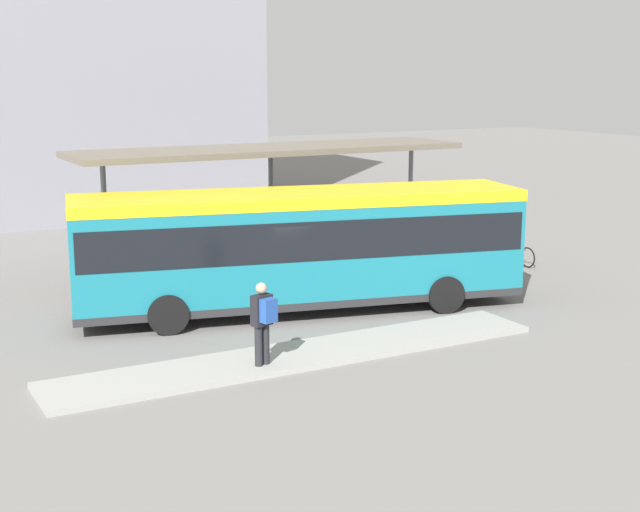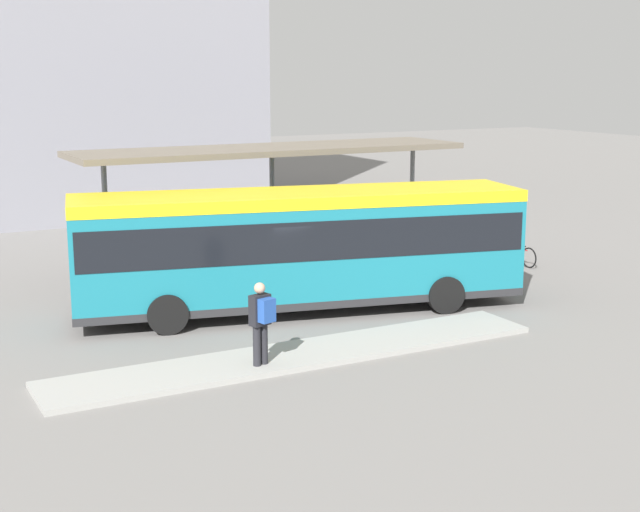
{
  "view_description": "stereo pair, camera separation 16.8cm",
  "coord_description": "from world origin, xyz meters",
  "px_view_note": "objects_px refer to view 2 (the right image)",
  "views": [
    {
      "loc": [
        -10.52,
        -20.31,
        6.22
      ],
      "look_at": [
        0.58,
        0.0,
        1.44
      ],
      "focal_mm": 50.0,
      "sensor_mm": 36.0,
      "label": 1
    },
    {
      "loc": [
        -10.37,
        -20.39,
        6.22
      ],
      "look_at": [
        0.58,
        0.0,
        1.44
      ],
      "focal_mm": 50.0,
      "sensor_mm": 36.0,
      "label": 2
    }
  ],
  "objects_px": {
    "pedestrian_waiting": "(262,318)",
    "potted_planter_near_shelter": "(291,265)",
    "bicycle_blue": "(499,251)",
    "bicycle_red": "(519,255)",
    "bicycle_yellow": "(491,246)",
    "bicycle_white": "(469,242)",
    "city_bus": "(301,242)"
  },
  "relations": [
    {
      "from": "bicycle_blue",
      "to": "potted_planter_near_shelter",
      "type": "xyz_separation_m",
      "value": [
        -7.97,
        -0.36,
        0.4
      ]
    },
    {
      "from": "pedestrian_waiting",
      "to": "bicycle_blue",
      "type": "xyz_separation_m",
      "value": [
        11.7,
        6.45,
        -0.81
      ]
    },
    {
      "from": "bicycle_white",
      "to": "potted_planter_near_shelter",
      "type": "distance_m",
      "value": 8.24
    },
    {
      "from": "bicycle_white",
      "to": "bicycle_yellow",
      "type": "bearing_deg",
      "value": 10.21
    },
    {
      "from": "pedestrian_waiting",
      "to": "potted_planter_near_shelter",
      "type": "height_order",
      "value": "pedestrian_waiting"
    },
    {
      "from": "pedestrian_waiting",
      "to": "city_bus",
      "type": "bearing_deg",
      "value": -52.42
    },
    {
      "from": "bicycle_red",
      "to": "potted_planter_near_shelter",
      "type": "relative_size",
      "value": 1.12
    },
    {
      "from": "city_bus",
      "to": "bicycle_yellow",
      "type": "xyz_separation_m",
      "value": [
        9.1,
        3.37,
        -1.51
      ]
    },
    {
      "from": "city_bus",
      "to": "pedestrian_waiting",
      "type": "xyz_separation_m",
      "value": [
        -2.92,
        -3.9,
        -0.72
      ]
    },
    {
      "from": "bicycle_yellow",
      "to": "bicycle_white",
      "type": "height_order",
      "value": "bicycle_white"
    },
    {
      "from": "bicycle_red",
      "to": "bicycle_blue",
      "type": "height_order",
      "value": "bicycle_red"
    },
    {
      "from": "pedestrian_waiting",
      "to": "bicycle_red",
      "type": "height_order",
      "value": "pedestrian_waiting"
    },
    {
      "from": "bicycle_red",
      "to": "bicycle_yellow",
      "type": "distance_m",
      "value": 1.67
    },
    {
      "from": "potted_planter_near_shelter",
      "to": "bicycle_red",
      "type": "bearing_deg",
      "value": -3.36
    },
    {
      "from": "bicycle_red",
      "to": "potted_planter_near_shelter",
      "type": "xyz_separation_m",
      "value": [
        -8.12,
        0.48,
        0.4
      ]
    },
    {
      "from": "bicycle_yellow",
      "to": "city_bus",
      "type": "bearing_deg",
      "value": -68.5
    },
    {
      "from": "potted_planter_near_shelter",
      "to": "bicycle_yellow",
      "type": "bearing_deg",
      "value": 8.14
    },
    {
      "from": "bicycle_red",
      "to": "bicycle_white",
      "type": "xyz_separation_m",
      "value": [
        -0.13,
        2.5,
        0.01
      ]
    },
    {
      "from": "bicycle_red",
      "to": "bicycle_yellow",
      "type": "bearing_deg",
      "value": -7.51
    },
    {
      "from": "bicycle_red",
      "to": "bicycle_yellow",
      "type": "height_order",
      "value": "bicycle_yellow"
    },
    {
      "from": "city_bus",
      "to": "potted_planter_near_shelter",
      "type": "distance_m",
      "value": 2.59
    },
    {
      "from": "bicycle_blue",
      "to": "bicycle_white",
      "type": "bearing_deg",
      "value": -6.59
    },
    {
      "from": "bicycle_blue",
      "to": "bicycle_red",
      "type": "bearing_deg",
      "value": -176.15
    },
    {
      "from": "bicycle_white",
      "to": "potted_planter_near_shelter",
      "type": "relative_size",
      "value": 1.16
    },
    {
      "from": "city_bus",
      "to": "pedestrian_waiting",
      "type": "bearing_deg",
      "value": -113.95
    },
    {
      "from": "city_bus",
      "to": "bicycle_white",
      "type": "distance_m",
      "value": 9.86
    },
    {
      "from": "pedestrian_waiting",
      "to": "potted_planter_near_shelter",
      "type": "bearing_deg",
      "value": -47.11
    },
    {
      "from": "city_bus",
      "to": "bicycle_white",
      "type": "bearing_deg",
      "value": 38.4
    },
    {
      "from": "potted_planter_near_shelter",
      "to": "bicycle_blue",
      "type": "bearing_deg",
      "value": 2.55
    },
    {
      "from": "bicycle_yellow",
      "to": "bicycle_white",
      "type": "xyz_separation_m",
      "value": [
        -0.3,
        0.83,
        0.01
      ]
    },
    {
      "from": "bicycle_blue",
      "to": "bicycle_yellow",
      "type": "xyz_separation_m",
      "value": [
        0.32,
        0.83,
        0.01
      ]
    },
    {
      "from": "bicycle_blue",
      "to": "bicycle_yellow",
      "type": "relative_size",
      "value": 0.97
    }
  ]
}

